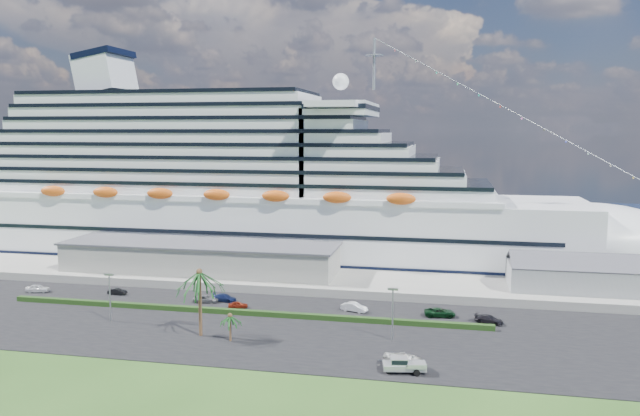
% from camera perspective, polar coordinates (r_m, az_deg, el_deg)
% --- Properties ---
extents(ground, '(420.00, 420.00, 0.00)m').
position_cam_1_polar(ground, '(95.97, -6.11, -12.72)').
color(ground, '#264918').
rests_on(ground, ground).
extents(asphalt_lot, '(140.00, 38.00, 0.12)m').
position_cam_1_polar(asphalt_lot, '(105.90, -4.27, -10.73)').
color(asphalt_lot, black).
rests_on(asphalt_lot, ground).
extents(wharf, '(240.00, 20.00, 1.80)m').
position_cam_1_polar(wharf, '(132.73, -0.81, -6.63)').
color(wharf, gray).
rests_on(wharf, ground).
extents(water, '(420.00, 160.00, 0.02)m').
position_cam_1_polar(water, '(220.04, 4.28, -1.34)').
color(water, black).
rests_on(water, ground).
extents(cruise_ship, '(191.00, 38.00, 54.00)m').
position_cam_1_polar(cruise_ship, '(158.57, -6.55, 1.39)').
color(cruise_ship, silver).
rests_on(cruise_ship, ground).
extents(terminal_building, '(61.00, 15.00, 6.30)m').
position_cam_1_polar(terminal_building, '(139.27, -10.93, -4.37)').
color(terminal_building, gray).
rests_on(terminal_building, wharf).
extents(port_shed, '(24.00, 12.31, 7.37)m').
position_cam_1_polar(port_shed, '(131.16, 22.08, -5.77)').
color(port_shed, gray).
rests_on(port_shed, wharf).
extents(hedge, '(88.00, 1.10, 0.90)m').
position_cam_1_polar(hedge, '(112.63, -7.53, -9.40)').
color(hedge, black).
rests_on(hedge, asphalt_lot).
extents(lamp_post_left, '(1.60, 0.35, 8.27)m').
position_cam_1_polar(lamp_post_left, '(112.59, -18.67, -7.21)').
color(lamp_post_left, gray).
rests_on(lamp_post_left, asphalt_lot).
extents(lamp_post_right, '(1.60, 0.35, 8.27)m').
position_cam_1_polar(lamp_post_right, '(98.02, 6.66, -9.01)').
color(lamp_post_right, gray).
rests_on(lamp_post_right, asphalt_lot).
extents(palm_tall, '(8.82, 8.82, 11.13)m').
position_cam_1_polar(palm_tall, '(100.28, -10.96, -6.45)').
color(palm_tall, '#47301E').
rests_on(palm_tall, ground).
extents(palm_short, '(3.53, 3.53, 4.56)m').
position_cam_1_polar(palm_short, '(98.44, -8.23, -9.99)').
color(palm_short, '#47301E').
rests_on(palm_short, ground).
extents(parked_car_0, '(4.83, 2.79, 1.54)m').
position_cam_1_polar(parked_car_0, '(138.45, -24.40, -6.71)').
color(parked_car_0, silver).
rests_on(parked_car_0, asphalt_lot).
extents(parked_car_1, '(3.79, 1.57, 1.22)m').
position_cam_1_polar(parked_car_1, '(130.84, -18.04, -7.27)').
color(parked_car_1, black).
rests_on(parked_car_1, asphalt_lot).
extents(parked_car_2, '(4.86, 2.62, 1.30)m').
position_cam_1_polar(parked_car_2, '(121.12, -10.38, -8.17)').
color(parked_car_2, slate).
rests_on(parked_car_2, asphalt_lot).
extents(parked_car_3, '(5.20, 2.94, 1.42)m').
position_cam_1_polar(parked_car_3, '(121.08, -8.74, -8.11)').
color(parked_car_3, '#151F4A').
rests_on(parked_car_3, asphalt_lot).
extents(parked_car_4, '(3.84, 2.54, 1.22)m').
position_cam_1_polar(parked_car_4, '(116.48, -7.51, -8.76)').
color(parked_car_4, maroon).
rests_on(parked_car_4, asphalt_lot).
extents(parked_car_5, '(5.06, 3.03, 1.58)m').
position_cam_1_polar(parked_car_5, '(113.49, 3.15, -9.04)').
color(parked_car_5, silver).
rests_on(parked_car_5, asphalt_lot).
extents(parked_car_6, '(5.69, 3.20, 1.50)m').
position_cam_1_polar(parked_car_6, '(112.35, 10.91, -9.35)').
color(parked_car_6, black).
rests_on(parked_car_6, asphalt_lot).
extents(parked_car_7, '(5.18, 3.57, 1.39)m').
position_cam_1_polar(parked_car_7, '(110.48, 15.19, -9.80)').
color(parked_car_7, black).
rests_on(parked_car_7, asphalt_lot).
extents(pickup_truck, '(6.11, 3.08, 2.05)m').
position_cam_1_polar(pickup_truck, '(87.17, 7.66, -13.97)').
color(pickup_truck, black).
rests_on(pickup_truck, asphalt_lot).
extents(boat_trailer, '(6.55, 4.74, 1.82)m').
position_cam_1_polar(boat_trailer, '(89.08, 7.61, -13.44)').
color(boat_trailer, gray).
rests_on(boat_trailer, asphalt_lot).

